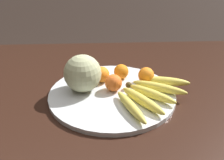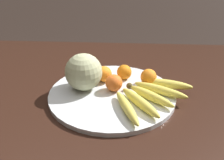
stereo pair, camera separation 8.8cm
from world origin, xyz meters
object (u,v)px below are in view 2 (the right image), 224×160
(kitchen_table, at_px, (132,119))
(banana_bunch, at_px, (150,95))
(orange_front_right, at_px, (124,72))
(fruit_bowl, at_px, (112,94))
(orange_back_left, at_px, (149,77))
(orange_mid_center, at_px, (114,83))
(orange_front_left, at_px, (104,74))
(melon, at_px, (84,72))

(kitchen_table, relative_size, banana_bunch, 5.59)
(banana_bunch, relative_size, orange_front_right, 5.15)
(kitchen_table, distance_m, orange_front_right, 0.19)
(fruit_bowl, height_order, orange_back_left, orange_back_left)
(banana_bunch, bearing_deg, orange_mid_center, -161.39)
(fruit_bowl, height_order, orange_front_left, orange_front_left)
(melon, height_order, orange_mid_center, melon)
(melon, xyz_separation_m, orange_front_right, (0.14, 0.08, -0.04))
(orange_front_right, distance_m, orange_back_left, 0.10)
(orange_front_right, distance_m, orange_mid_center, 0.10)
(kitchen_table, height_order, orange_back_left, orange_back_left)
(melon, bearing_deg, orange_front_left, 42.43)
(banana_bunch, distance_m, orange_back_left, 0.11)
(orange_front_right, bearing_deg, kitchen_table, -77.39)
(kitchen_table, xyz_separation_m, orange_front_left, (-0.11, 0.12, 0.12))
(kitchen_table, distance_m, orange_front_left, 0.20)
(fruit_bowl, relative_size, orange_front_left, 7.48)
(orange_mid_center, bearing_deg, orange_front_right, 69.27)
(orange_mid_center, xyz_separation_m, orange_back_left, (0.13, 0.05, -0.00))
(banana_bunch, xyz_separation_m, orange_front_left, (-0.17, 0.12, 0.01))
(kitchen_table, relative_size, orange_front_right, 28.79)
(orange_back_left, bearing_deg, orange_mid_center, -156.66)
(kitchen_table, distance_m, melon, 0.24)
(orange_mid_center, bearing_deg, orange_back_left, 23.34)
(orange_front_left, xyz_separation_m, orange_back_left, (0.17, -0.01, 0.00))
(kitchen_table, xyz_separation_m, melon, (-0.18, 0.06, 0.16))
(kitchen_table, distance_m, orange_back_left, 0.17)
(banana_bunch, bearing_deg, fruit_bowl, -154.77)
(orange_front_right, xyz_separation_m, orange_mid_center, (-0.04, -0.09, 0.00))
(orange_front_left, distance_m, orange_mid_center, 0.08)
(fruit_bowl, bearing_deg, orange_front_left, 112.96)
(orange_mid_center, bearing_deg, kitchen_table, -35.97)
(orange_front_left, relative_size, orange_back_left, 1.00)
(fruit_bowl, height_order, melon, melon)
(kitchen_table, xyz_separation_m, banana_bunch, (0.06, -0.00, 0.11))
(orange_front_left, relative_size, orange_mid_center, 0.98)
(fruit_bowl, xyz_separation_m, orange_front_right, (0.04, 0.11, 0.04))
(orange_front_left, bearing_deg, orange_mid_center, -59.02)
(melon, bearing_deg, orange_back_left, 11.12)
(orange_front_left, bearing_deg, banana_bunch, -36.43)
(kitchen_table, bearing_deg, melon, 162.04)
(orange_front_left, height_order, orange_mid_center, orange_mid_center)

